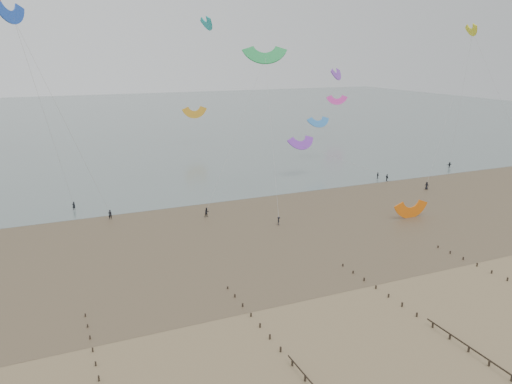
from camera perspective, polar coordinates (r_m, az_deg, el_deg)
ground at (r=64.04m, az=12.84°, el=-12.90°), size 500.00×500.00×0.00m
sea_and_shore at (r=89.93m, az=-2.34°, el=-3.98°), size 500.00×665.00×0.03m
kitesurfer_lead at (r=97.43m, az=-16.34°, el=-2.49°), size 0.70×0.48×1.86m
kitesurfers at (r=117.26m, az=12.74°, el=0.75°), size 115.30×25.26×1.86m
grounded_kite at (r=99.23m, az=17.23°, el=-2.80°), size 6.37×4.99×3.47m
kites_airborne at (r=134.95m, az=-19.98°, el=11.34°), size 253.77×98.57×44.72m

